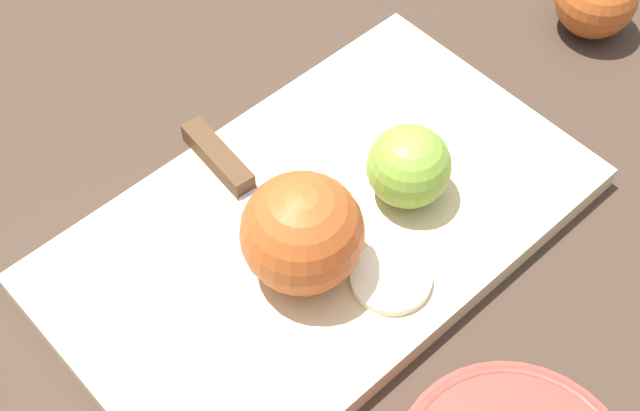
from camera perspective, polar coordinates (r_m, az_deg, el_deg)
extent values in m
plane|color=#38281E|center=(0.70, 0.00, -1.96)|extent=(4.00, 4.00, 0.00)
cube|color=#D1B789|center=(0.69, 0.00, -1.48)|extent=(0.45, 0.30, 0.02)
sphere|color=olive|center=(0.68, 5.71, 2.50)|extent=(0.06, 0.06, 0.06)
cylinder|color=#EFE5C6|center=(0.68, 5.21, 2.53)|extent=(0.04, 0.05, 0.06)
sphere|color=#AD4C1E|center=(0.62, -1.15, -1.77)|extent=(0.09, 0.09, 0.09)
cylinder|color=#EFE5C6|center=(0.63, -0.65, -1.33)|extent=(0.02, 0.08, 0.08)
cube|color=silver|center=(0.68, -2.57, -1.57)|extent=(0.02, 0.09, 0.00)
cube|color=#472D19|center=(0.71, -6.55, 3.09)|extent=(0.02, 0.08, 0.02)
cylinder|color=#EFE5C6|center=(0.65, 4.56, -4.67)|extent=(0.06, 0.06, 0.01)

